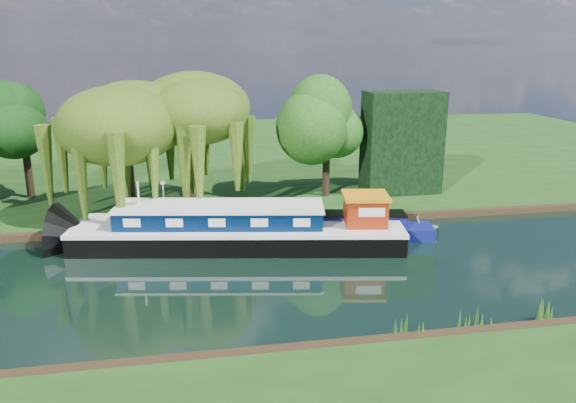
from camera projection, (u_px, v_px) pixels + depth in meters
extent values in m
plane|color=black|center=(149.00, 284.00, 29.11)|extent=(120.00, 120.00, 0.00)
cube|color=#163A10|center=(167.00, 155.00, 61.24)|extent=(120.00, 52.00, 0.45)
cube|color=black|center=(239.00, 238.00, 34.52)|extent=(20.37, 7.76, 1.33)
cube|color=silver|center=(238.00, 226.00, 34.31)|extent=(20.50, 7.87, 0.24)
cube|color=#031636|center=(220.00, 215.00, 34.13)|extent=(12.71, 5.25, 1.05)
cube|color=silver|center=(220.00, 206.00, 33.97)|extent=(12.96, 5.50, 0.13)
cube|color=maroon|center=(365.00, 210.00, 34.10)|extent=(2.81, 2.81, 1.66)
cube|color=orange|center=(366.00, 196.00, 33.85)|extent=(3.13, 3.13, 0.18)
cylinder|color=silver|center=(139.00, 203.00, 33.88)|extent=(0.11, 0.11, 2.65)
cube|color=navy|center=(336.00, 233.00, 35.90)|extent=(12.45, 4.08, 0.92)
cube|color=navy|center=(337.00, 220.00, 35.67)|extent=(8.73, 2.96, 0.77)
cube|color=black|center=(337.00, 214.00, 35.55)|extent=(8.85, 3.07, 0.10)
cube|color=silver|center=(286.00, 224.00, 34.88)|extent=(0.61, 0.15, 0.33)
cube|color=silver|center=(321.00, 223.00, 34.89)|extent=(0.61, 0.15, 0.33)
cube|color=silver|center=(355.00, 223.00, 34.91)|extent=(0.61, 0.15, 0.33)
cube|color=silver|center=(390.00, 223.00, 34.93)|extent=(0.61, 0.15, 0.33)
imported|color=silver|center=(419.00, 234.00, 36.74)|extent=(2.93, 2.70, 1.29)
cylinder|color=black|center=(129.00, 179.00, 38.43)|extent=(0.67, 0.67, 5.19)
ellipsoid|color=#324A10|center=(125.00, 125.00, 37.41)|extent=(7.25, 7.25, 4.69)
cylinder|color=black|center=(190.00, 173.00, 40.00)|extent=(0.75, 0.75, 5.29)
ellipsoid|color=#324A10|center=(187.00, 120.00, 38.95)|extent=(7.22, 7.22, 4.67)
cylinder|color=black|center=(27.00, 158.00, 42.93)|extent=(0.54, 0.54, 6.27)
ellipsoid|color=black|center=(22.00, 124.00, 42.23)|extent=(5.01, 5.01, 5.01)
cylinder|color=black|center=(326.00, 157.00, 43.47)|extent=(0.62, 0.62, 6.11)
ellipsoid|color=#164A12|center=(327.00, 125.00, 42.79)|extent=(4.89, 4.89, 4.89)
cube|color=black|center=(402.00, 142.00, 44.39)|extent=(6.00, 3.00, 8.00)
cylinder|color=silver|center=(164.00, 201.00, 38.72)|extent=(0.10, 0.10, 2.20)
sphere|color=white|center=(163.00, 183.00, 38.37)|extent=(0.36, 0.36, 0.36)
cylinder|color=silver|center=(92.00, 222.00, 36.13)|extent=(0.16, 0.16, 1.00)
cylinder|color=silver|center=(202.00, 216.00, 37.32)|extent=(0.16, 0.16, 1.00)
cylinder|color=silver|center=(290.00, 211.00, 38.34)|extent=(0.16, 0.16, 1.00)
cone|color=#225015|center=(472.00, 320.00, 24.15)|extent=(1.20, 1.20, 1.10)
cone|color=#225015|center=(542.00, 311.00, 24.94)|extent=(1.20, 1.20, 1.10)
cone|color=#225015|center=(406.00, 327.00, 23.55)|extent=(1.20, 1.20, 1.10)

